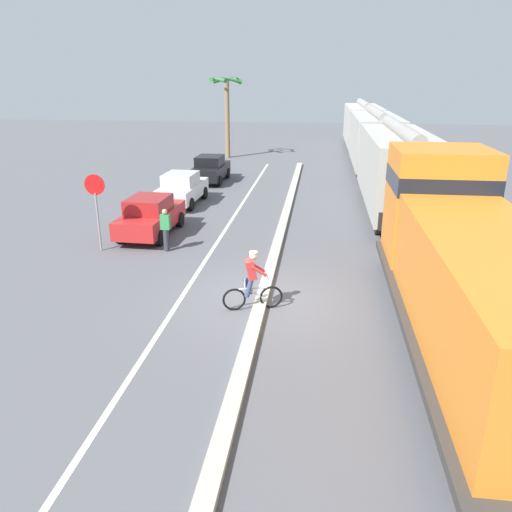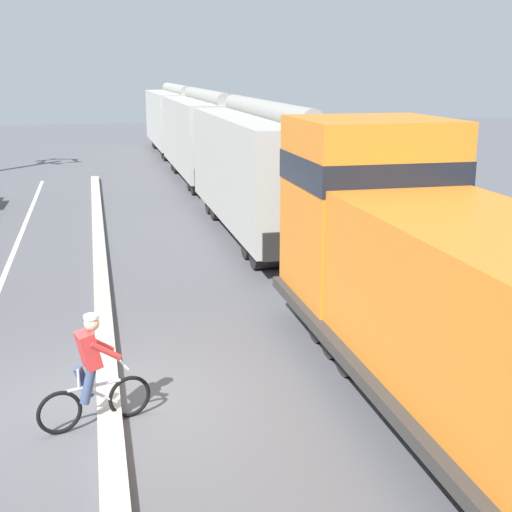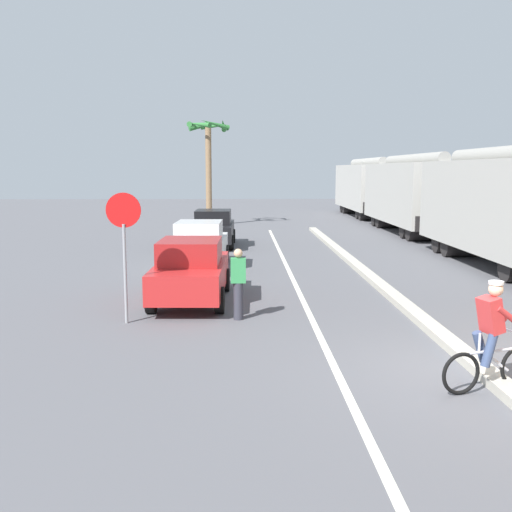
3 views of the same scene
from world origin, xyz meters
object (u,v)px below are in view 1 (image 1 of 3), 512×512
object	(u,v)px
hopper_car_middle	(374,140)
stop_sign	(96,198)
parked_car_black	(210,169)
pedestrian_by_cars	(166,229)
cyclist	(252,282)
palm_tree_near	(227,96)
hopper_car_trailing	(362,125)
parked_car_white	(182,188)
hopper_car_lead	(397,169)
locomotive	(464,267)
parked_car_red	(151,216)

from	to	relation	value
hopper_car_middle	stop_sign	distance (m)	22.14
parked_car_black	stop_sign	bearing A→B (deg)	-95.71
parked_car_black	pedestrian_by_cars	world-z (taller)	same
hopper_car_middle	cyclist	xyz separation A→B (m)	(-5.33, -23.10, -1.26)
hopper_car_middle	stop_sign	bearing A→B (deg)	-121.80
parked_car_black	palm_tree_near	world-z (taller)	palm_tree_near
hopper_car_trailing	parked_car_white	size ratio (longest dim) A/B	2.49
hopper_car_lead	cyclist	bearing A→B (deg)	-114.88
locomotive	palm_tree_near	distance (m)	30.40
stop_sign	hopper_car_trailing	bearing A→B (deg)	69.02
parked_car_black	hopper_car_middle	bearing A→B (deg)	28.12
hopper_car_middle	cyclist	distance (m)	23.74
hopper_car_middle	hopper_car_trailing	xyz separation A→B (m)	(0.00, 11.60, 0.00)
locomotive	parked_car_red	distance (m)	12.62
parked_car_red	hopper_car_trailing	bearing A→B (deg)	69.80
parked_car_white	parked_car_black	size ratio (longest dim) A/B	1.01
cyclist	palm_tree_near	world-z (taller)	palm_tree_near
hopper_car_trailing	cyclist	xyz separation A→B (m)	(-5.33, -34.70, -1.26)
parked_car_red	stop_sign	size ratio (longest dim) A/B	1.47
hopper_car_lead	palm_tree_near	world-z (taller)	palm_tree_near
parked_car_black	stop_sign	xyz separation A→B (m)	(-1.33, -13.29, 1.21)
parked_car_white	pedestrian_by_cars	xyz separation A→B (m)	(1.37, -7.21, 0.03)
hopper_car_lead	parked_car_red	distance (m)	11.65
hopper_car_lead	palm_tree_near	bearing A→B (deg)	124.65
parked_car_white	parked_car_black	xyz separation A→B (m)	(0.22, 5.83, 0.00)
hopper_car_lead	parked_car_white	xyz separation A→B (m)	(-10.55, 0.24, -1.26)
hopper_car_trailing	palm_tree_near	bearing A→B (deg)	-146.95
locomotive	hopper_car_trailing	world-z (taller)	locomotive
hopper_car_middle	parked_car_white	world-z (taller)	hopper_car_middle
hopper_car_lead	stop_sign	bearing A→B (deg)	-148.27
cyclist	hopper_car_trailing	bearing A→B (deg)	81.26
parked_car_black	pedestrian_by_cars	distance (m)	13.10
hopper_car_lead	pedestrian_by_cars	bearing A→B (deg)	-142.81
hopper_car_lead	parked_car_black	size ratio (longest dim) A/B	2.51
hopper_car_middle	palm_tree_near	world-z (taller)	palm_tree_near
hopper_car_trailing	parked_car_red	xyz separation A→B (m)	(-10.41, -28.28, -1.26)
parked_car_white	palm_tree_near	world-z (taller)	palm_tree_near
parked_car_white	parked_car_black	bearing A→B (deg)	87.88
parked_car_white	cyclist	size ratio (longest dim) A/B	2.48
locomotive	parked_car_red	world-z (taller)	locomotive
parked_car_white	pedestrian_by_cars	distance (m)	7.34
locomotive	hopper_car_middle	xyz separation A→B (m)	(0.00, 23.76, 0.28)
hopper_car_trailing	hopper_car_lead	bearing A→B (deg)	-90.00
parked_car_white	hopper_car_middle	bearing A→B (deg)	47.10
hopper_car_lead	hopper_car_middle	xyz separation A→B (m)	(0.00, 11.60, 0.00)
parked_car_red	stop_sign	bearing A→B (deg)	-120.58
hopper_car_trailing	parked_car_black	world-z (taller)	hopper_car_trailing
hopper_car_lead	parked_car_white	distance (m)	10.63
locomotive	hopper_car_middle	distance (m)	23.76
parked_car_black	locomotive	bearing A→B (deg)	-60.45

